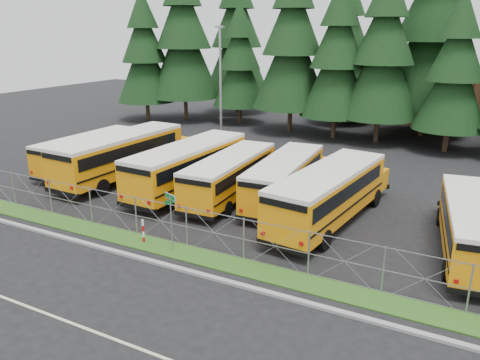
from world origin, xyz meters
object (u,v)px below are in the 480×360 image
object	(u,v)px
light_standard	(221,85)
bus_6	(331,196)
striped_bollard	(143,231)
bus_4	(233,177)
bus_1	(125,156)
bus_0	(92,153)
street_sign	(171,210)
bus_5	(286,179)
bus_east	(471,228)
bus_3	(192,167)

from	to	relation	value
light_standard	bus_6	bearing A→B (deg)	-40.73
striped_bollard	bus_4	bearing A→B (deg)	84.43
bus_4	bus_1	bearing A→B (deg)	177.10
bus_1	bus_6	bearing A→B (deg)	-1.43
bus_0	bus_4	world-z (taller)	bus_4
street_sign	bus_0	bearing A→B (deg)	147.26
striped_bollard	light_standard	xyz separation A→B (m)	(-5.91, 17.90, 4.90)
bus_5	bus_6	bearing A→B (deg)	-34.14
bus_6	light_standard	size ratio (longest dim) A/B	1.12
bus_6	bus_east	xyz separation A→B (m)	(6.69, -0.78, -0.18)
bus_5	light_standard	size ratio (longest dim) A/B	1.01
bus_6	bus_3	bearing A→B (deg)	-179.30
bus_1	bus_6	distance (m)	14.86
bus_4	street_sign	distance (m)	7.85
bus_east	street_sign	xyz separation A→B (m)	(-12.09, -5.98, 0.73)
bus_1	light_standard	bearing A→B (deg)	82.85
bus_4	street_sign	xyz separation A→B (m)	(1.01, -7.75, 0.69)
bus_0	bus_4	bearing A→B (deg)	-1.46
bus_4	bus_6	size ratio (longest dim) A/B	0.90
bus_5	bus_east	bearing A→B (deg)	-18.98
light_standard	bus_east	bearing A→B (deg)	-31.34
bus_1	striped_bollard	distance (m)	10.91
bus_1	bus_east	world-z (taller)	bus_1
bus_east	striped_bollard	xyz separation A→B (m)	(-13.85, -5.87, -0.70)
bus_5	bus_0	bearing A→B (deg)	177.81
bus_0	bus_4	xyz separation A→B (m)	(11.90, -0.55, 0.04)
bus_3	striped_bollard	distance (m)	8.05
bus_4	bus_east	world-z (taller)	bus_4
bus_0	light_standard	xyz separation A→B (m)	(5.25, 9.71, 4.20)
bus_east	bus_1	bearing A→B (deg)	167.55
bus_0	bus_east	bearing A→B (deg)	-4.12
bus_3	bus_4	size ratio (longest dim) A/B	1.13
bus_5	street_sign	size ratio (longest dim) A/B	3.63
bus_4	bus_3	bearing A→B (deg)	176.70
bus_east	striped_bollard	bearing A→B (deg)	-164.61
bus_4	street_sign	size ratio (longest dim) A/B	3.63
bus_1	bus_5	bearing A→B (deg)	7.10
bus_0	bus_5	xyz separation A→B (m)	(14.99, 0.41, 0.04)
bus_1	bus_east	size ratio (longest dim) A/B	1.20
bus_1	bus_4	world-z (taller)	bus_1
bus_1	bus_3	distance (m)	5.46
bus_6	street_sign	distance (m)	8.67
bus_1	street_sign	world-z (taller)	bus_1
bus_1	bus_4	distance (m)	8.41
bus_1	light_standard	world-z (taller)	light_standard
bus_1	bus_4	bearing A→B (deg)	2.24
bus_5	bus_6	xyz separation A→B (m)	(3.32, -1.95, 0.15)
striped_bollard	light_standard	distance (m)	19.48
bus_3	bus_5	xyz separation A→B (m)	(6.03, 0.92, -0.18)
striped_bollard	bus_5	bearing A→B (deg)	65.97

